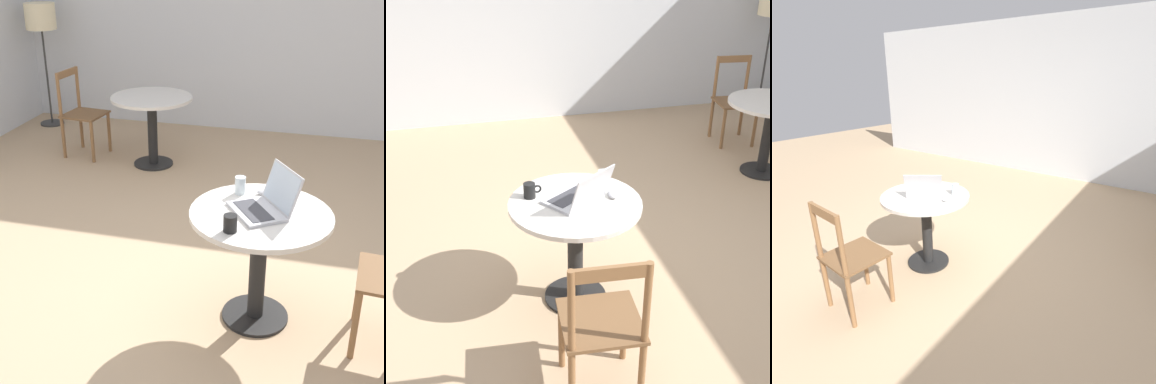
% 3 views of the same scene
% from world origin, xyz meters
% --- Properties ---
extents(ground_plane, '(16.00, 16.00, 0.00)m').
position_xyz_m(ground_plane, '(0.00, 0.00, 0.00)').
color(ground_plane, tan).
extents(wall_back, '(9.40, 0.06, 2.70)m').
position_xyz_m(wall_back, '(0.00, 3.23, 1.35)').
color(wall_back, silver).
rests_on(wall_back, ground_plane).
extents(cafe_table_near, '(0.81, 0.81, 0.72)m').
position_xyz_m(cafe_table_near, '(-0.41, -0.27, 0.55)').
color(cafe_table_near, black).
rests_on(cafe_table_near, ground_plane).
extents(cafe_table_mid, '(0.81, 0.81, 0.72)m').
position_xyz_m(cafe_table_mid, '(1.82, 1.15, 0.55)').
color(cafe_table_mid, black).
rests_on(cafe_table_mid, ground_plane).
extents(chair_near_front, '(0.43, 0.43, 0.91)m').
position_xyz_m(chair_near_front, '(-0.48, -1.07, 0.45)').
color(chair_near_front, brown).
rests_on(chair_near_front, ground_plane).
extents(chair_mid_back, '(0.44, 0.44, 0.91)m').
position_xyz_m(chair_mid_back, '(1.91, 1.97, 0.45)').
color(chair_mid_back, brown).
rests_on(chair_mid_back, ground_plane).
extents(laptop, '(0.44, 0.44, 0.24)m').
position_xyz_m(laptop, '(-0.40, -0.28, 0.77)').
color(laptop, '#B7B7BC').
rests_on(laptop, cafe_table_near).
extents(mouse, '(0.06, 0.10, 0.03)m').
position_xyz_m(mouse, '(-0.18, -0.26, 0.74)').
color(mouse, '#B7B7BC').
rests_on(mouse, cafe_table_near).
extents(mug, '(0.11, 0.07, 0.09)m').
position_xyz_m(mug, '(-0.67, -0.14, 0.77)').
color(mug, black).
rests_on(mug, cafe_table_near).
extents(drinking_glass, '(0.07, 0.07, 0.11)m').
position_xyz_m(drinking_glass, '(-0.19, -0.11, 0.77)').
color(drinking_glass, silver).
rests_on(drinking_glass, cafe_table_near).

